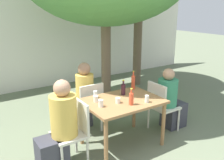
{
  "coord_description": "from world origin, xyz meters",
  "views": [
    {
      "loc": [
        -2.11,
        -2.95,
        2.21
      ],
      "look_at": [
        0.0,
        0.3,
        1.03
      ],
      "focal_mm": 40.0,
      "sensor_mm": 36.0,
      "label": 1
    }
  ],
  "objects_px": {
    "patio_chair_2": "(89,104)",
    "person_seated_1": "(170,102)",
    "person_seated_2": "(83,98)",
    "drinking_glass_0": "(147,99)",
    "drinking_glass_3": "(96,99)",
    "soda_bottle_1": "(133,82)",
    "soda_bottle_0": "(131,98)",
    "person_seated_0": "(59,129)",
    "patio_chair_1": "(161,104)",
    "wine_bottle_2": "(123,89)",
    "dining_table_front": "(122,106)",
    "drinking_glass_2": "(95,94)",
    "patio_chair_0": "(74,129)",
    "drinking_glass_4": "(118,100)",
    "drinking_glass_1": "(101,103)"
  },
  "relations": [
    {
      "from": "patio_chair_2",
      "to": "person_seated_1",
      "type": "relative_size",
      "value": 0.8
    },
    {
      "from": "person_seated_2",
      "to": "drinking_glass_0",
      "type": "height_order",
      "value": "person_seated_2"
    },
    {
      "from": "drinking_glass_3",
      "to": "soda_bottle_1",
      "type": "bearing_deg",
      "value": 11.35
    },
    {
      "from": "soda_bottle_0",
      "to": "person_seated_0",
      "type": "bearing_deg",
      "value": 168.13
    },
    {
      "from": "patio_chair_1",
      "to": "wine_bottle_2",
      "type": "xyz_separation_m",
      "value": [
        -0.68,
        0.19,
        0.35
      ]
    },
    {
      "from": "soda_bottle_0",
      "to": "person_seated_1",
      "type": "bearing_deg",
      "value": 11.77
    },
    {
      "from": "person_seated_0",
      "to": "soda_bottle_1",
      "type": "bearing_deg",
      "value": 102.43
    },
    {
      "from": "soda_bottle_0",
      "to": "wine_bottle_2",
      "type": "xyz_separation_m",
      "value": [
        0.15,
        0.42,
        -0.0
      ]
    },
    {
      "from": "dining_table_front",
      "to": "drinking_glass_2",
      "type": "xyz_separation_m",
      "value": [
        -0.3,
        0.32,
        0.16
      ]
    },
    {
      "from": "wine_bottle_2",
      "to": "person_seated_0",
      "type": "bearing_deg",
      "value": -170.96
    },
    {
      "from": "soda_bottle_1",
      "to": "patio_chair_0",
      "type": "bearing_deg",
      "value": -165.47
    },
    {
      "from": "dining_table_front",
      "to": "drinking_glass_3",
      "type": "bearing_deg",
      "value": 156.61
    },
    {
      "from": "dining_table_front",
      "to": "patio_chair_1",
      "type": "relative_size",
      "value": 1.31
    },
    {
      "from": "drinking_glass_2",
      "to": "drinking_glass_4",
      "type": "relative_size",
      "value": 1.42
    },
    {
      "from": "patio_chair_1",
      "to": "drinking_glass_3",
      "type": "height_order",
      "value": "patio_chair_1"
    },
    {
      "from": "soda_bottle_0",
      "to": "drinking_glass_0",
      "type": "bearing_deg",
      "value": -11.95
    },
    {
      "from": "patio_chair_0",
      "to": "drinking_glass_2",
      "type": "height_order",
      "value": "patio_chair_0"
    },
    {
      "from": "person_seated_0",
      "to": "dining_table_front",
      "type": "bearing_deg",
      "value": 90.0
    },
    {
      "from": "patio_chair_2",
      "to": "soda_bottle_1",
      "type": "relative_size",
      "value": 2.8
    },
    {
      "from": "patio_chair_1",
      "to": "soda_bottle_0",
      "type": "xyz_separation_m",
      "value": [
        -0.83,
        -0.22,
        0.35
      ]
    },
    {
      "from": "drinking_glass_2",
      "to": "patio_chair_0",
      "type": "bearing_deg",
      "value": -148.83
    },
    {
      "from": "person_seated_1",
      "to": "drinking_glass_3",
      "type": "relative_size",
      "value": 11.88
    },
    {
      "from": "person_seated_1",
      "to": "person_seated_2",
      "type": "xyz_separation_m",
      "value": [
        -1.31,
        0.9,
        0.05
      ]
    },
    {
      "from": "soda_bottle_1",
      "to": "wine_bottle_2",
      "type": "height_order",
      "value": "soda_bottle_1"
    },
    {
      "from": "person_seated_2",
      "to": "soda_bottle_0",
      "type": "relative_size",
      "value": 4.87
    },
    {
      "from": "patio_chair_0",
      "to": "drinking_glass_4",
      "type": "height_order",
      "value": "patio_chair_0"
    },
    {
      "from": "person_seated_0",
      "to": "person_seated_1",
      "type": "bearing_deg",
      "value": 90.0
    },
    {
      "from": "patio_chair_2",
      "to": "drinking_glass_4",
      "type": "bearing_deg",
      "value": 98.88
    },
    {
      "from": "patio_chair_0",
      "to": "person_seated_0",
      "type": "xyz_separation_m",
      "value": [
        -0.23,
        -0.0,
        0.06
      ]
    },
    {
      "from": "soda_bottle_1",
      "to": "drinking_glass_1",
      "type": "relative_size",
      "value": 3.06
    },
    {
      "from": "patio_chair_2",
      "to": "wine_bottle_2",
      "type": "xyz_separation_m",
      "value": [
        0.39,
        -0.48,
        0.35
      ]
    },
    {
      "from": "soda_bottle_1",
      "to": "drinking_glass_0",
      "type": "distance_m",
      "value": 0.65
    },
    {
      "from": "patio_chair_2",
      "to": "drinking_glass_1",
      "type": "distance_m",
      "value": 0.8
    },
    {
      "from": "patio_chair_2",
      "to": "drinking_glass_2",
      "type": "xyz_separation_m",
      "value": [
        -0.06,
        -0.35,
        0.31
      ]
    },
    {
      "from": "patio_chair_2",
      "to": "person_seated_0",
      "type": "relative_size",
      "value": 0.72
    },
    {
      "from": "person_seated_2",
      "to": "drinking_glass_2",
      "type": "relative_size",
      "value": 10.69
    },
    {
      "from": "patio_chair_0",
      "to": "person_seated_0",
      "type": "bearing_deg",
      "value": -90.0
    },
    {
      "from": "soda_bottle_0",
      "to": "drinking_glass_2",
      "type": "distance_m",
      "value": 0.62
    },
    {
      "from": "person_seated_0",
      "to": "person_seated_1",
      "type": "relative_size",
      "value": 1.1
    },
    {
      "from": "soda_bottle_1",
      "to": "wine_bottle_2",
      "type": "bearing_deg",
      "value": -155.47
    },
    {
      "from": "soda_bottle_0",
      "to": "drinking_glass_4",
      "type": "height_order",
      "value": "soda_bottle_0"
    },
    {
      "from": "soda_bottle_1",
      "to": "drinking_glass_3",
      "type": "relative_size",
      "value": 3.38
    },
    {
      "from": "patio_chair_0",
      "to": "person_seated_0",
      "type": "height_order",
      "value": "person_seated_0"
    },
    {
      "from": "patio_chair_1",
      "to": "soda_bottle_0",
      "type": "relative_size",
      "value": 3.58
    },
    {
      "from": "drinking_glass_0",
      "to": "patio_chair_0",
      "type": "bearing_deg",
      "value": 165.71
    },
    {
      "from": "patio_chair_1",
      "to": "patio_chair_0",
      "type": "bearing_deg",
      "value": 90.0
    },
    {
      "from": "soda_bottle_1",
      "to": "drinking_glass_3",
      "type": "bearing_deg",
      "value": -168.65
    },
    {
      "from": "soda_bottle_0",
      "to": "soda_bottle_1",
      "type": "height_order",
      "value": "soda_bottle_1"
    },
    {
      "from": "soda_bottle_0",
      "to": "wine_bottle_2",
      "type": "bearing_deg",
      "value": 70.1
    },
    {
      "from": "wine_bottle_2",
      "to": "person_seated_2",
      "type": "bearing_deg",
      "value": 118.78
    }
  ]
}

